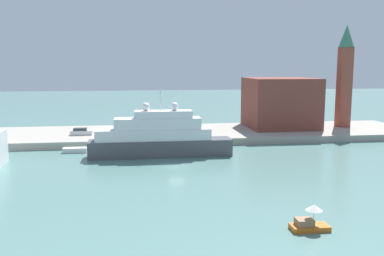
{
  "coord_description": "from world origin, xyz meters",
  "views": [
    {
      "loc": [
        -6.18,
        -63.54,
        15.59
      ],
      "look_at": [
        3.23,
        6.0,
        5.11
      ],
      "focal_mm": 39.61,
      "sensor_mm": 36.0,
      "label": 1
    }
  ],
  "objects_px": {
    "person_figure": "(109,134)",
    "small_motorboat": "(309,221)",
    "work_barge": "(75,150)",
    "parked_car": "(81,132)",
    "large_yacht": "(159,138)",
    "harbor_building": "(280,103)",
    "bell_tower": "(345,71)",
    "mooring_bollard": "(167,137)"
  },
  "relations": [
    {
      "from": "person_figure",
      "to": "small_motorboat",
      "type": "bearing_deg",
      "value": -65.33
    },
    {
      "from": "person_figure",
      "to": "work_barge",
      "type": "bearing_deg",
      "value": -130.0
    },
    {
      "from": "work_barge",
      "to": "person_figure",
      "type": "relative_size",
      "value": 2.47
    },
    {
      "from": "parked_car",
      "to": "large_yacht",
      "type": "bearing_deg",
      "value": -47.13
    },
    {
      "from": "large_yacht",
      "to": "work_barge",
      "type": "relative_size",
      "value": 5.78
    },
    {
      "from": "harbor_building",
      "to": "bell_tower",
      "type": "distance_m",
      "value": 16.34
    },
    {
      "from": "parked_car",
      "to": "mooring_bollard",
      "type": "bearing_deg",
      "value": -22.41
    },
    {
      "from": "person_figure",
      "to": "mooring_bollard",
      "type": "height_order",
      "value": "person_figure"
    },
    {
      "from": "small_motorboat",
      "to": "work_barge",
      "type": "height_order",
      "value": "small_motorboat"
    },
    {
      "from": "work_barge",
      "to": "harbor_building",
      "type": "xyz_separation_m",
      "value": [
        43.82,
        16.2,
        6.59
      ]
    },
    {
      "from": "work_barge",
      "to": "bell_tower",
      "type": "relative_size",
      "value": 0.18
    },
    {
      "from": "bell_tower",
      "to": "mooring_bollard",
      "type": "xyz_separation_m",
      "value": [
        -41.66,
        -11.01,
        -12.36
      ]
    },
    {
      "from": "harbor_building",
      "to": "mooring_bollard",
      "type": "relative_size",
      "value": 20.16
    },
    {
      "from": "small_motorboat",
      "to": "person_figure",
      "type": "distance_m",
      "value": 51.51
    },
    {
      "from": "bell_tower",
      "to": "person_figure",
      "type": "bearing_deg",
      "value": -171.04
    },
    {
      "from": "large_yacht",
      "to": "parked_car",
      "type": "distance_m",
      "value": 21.99
    },
    {
      "from": "parked_car",
      "to": "mooring_bollard",
      "type": "relative_size",
      "value": 6.02
    },
    {
      "from": "large_yacht",
      "to": "harbor_building",
      "type": "xyz_separation_m",
      "value": [
        29.07,
        21.3,
        3.82
      ]
    },
    {
      "from": "large_yacht",
      "to": "small_motorboat",
      "type": "relative_size",
      "value": 6.73
    },
    {
      "from": "work_barge",
      "to": "mooring_bollard",
      "type": "distance_m",
      "value": 17.34
    },
    {
      "from": "parked_car",
      "to": "work_barge",
      "type": "bearing_deg",
      "value": -89.04
    },
    {
      "from": "small_motorboat",
      "to": "harbor_building",
      "type": "bearing_deg",
      "value": 73.44
    },
    {
      "from": "parked_car",
      "to": "person_figure",
      "type": "relative_size",
      "value": 2.59
    },
    {
      "from": "large_yacht",
      "to": "small_motorboat",
      "type": "bearing_deg",
      "value": -70.62
    },
    {
      "from": "harbor_building",
      "to": "mooring_bollard",
      "type": "distance_m",
      "value": 30.1
    },
    {
      "from": "harbor_building",
      "to": "mooring_bollard",
      "type": "bearing_deg",
      "value": -155.64
    },
    {
      "from": "small_motorboat",
      "to": "large_yacht",
      "type": "bearing_deg",
      "value": 109.38
    },
    {
      "from": "small_motorboat",
      "to": "mooring_bollard",
      "type": "relative_size",
      "value": 4.92
    },
    {
      "from": "parked_car",
      "to": "mooring_bollard",
      "type": "height_order",
      "value": "parked_car"
    },
    {
      "from": "harbor_building",
      "to": "parked_car",
      "type": "relative_size",
      "value": 3.35
    },
    {
      "from": "large_yacht",
      "to": "person_figure",
      "type": "distance_m",
      "value": 14.94
    },
    {
      "from": "large_yacht",
      "to": "person_figure",
      "type": "relative_size",
      "value": 14.26
    },
    {
      "from": "large_yacht",
      "to": "mooring_bollard",
      "type": "xyz_separation_m",
      "value": [
        2.07,
        9.08,
        -1.43
      ]
    },
    {
      "from": "large_yacht",
      "to": "parked_car",
      "type": "height_order",
      "value": "large_yacht"
    },
    {
      "from": "harbor_building",
      "to": "bell_tower",
      "type": "bearing_deg",
      "value": -4.71
    },
    {
      "from": "large_yacht",
      "to": "work_barge",
      "type": "height_order",
      "value": "large_yacht"
    },
    {
      "from": "bell_tower",
      "to": "parked_car",
      "type": "relative_size",
      "value": 5.22
    },
    {
      "from": "bell_tower",
      "to": "mooring_bollard",
      "type": "relative_size",
      "value": 31.4
    },
    {
      "from": "small_motorboat",
      "to": "parked_car",
      "type": "distance_m",
      "value": 57.95
    },
    {
      "from": "harbor_building",
      "to": "work_barge",
      "type": "bearing_deg",
      "value": -159.71
    },
    {
      "from": "parked_car",
      "to": "mooring_bollard",
      "type": "distance_m",
      "value": 18.4
    },
    {
      "from": "harbor_building",
      "to": "small_motorboat",
      "type": "bearing_deg",
      "value": -106.56
    }
  ]
}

